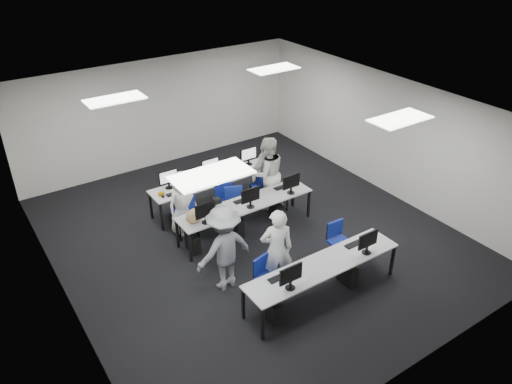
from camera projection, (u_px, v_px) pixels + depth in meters
room at (251, 176)px, 10.43m from camera, size 9.00×9.02×3.00m
ceiling_panels at (250, 108)px, 9.69m from camera, size 5.20×4.60×0.02m
desk_front at (323, 266)px, 9.10m from camera, size 3.20×0.70×0.73m
desk_mid at (246, 205)px, 10.98m from camera, size 3.20×0.70×0.73m
desk_back at (214, 180)px, 11.99m from camera, size 3.20×0.70×0.73m
equipment_front at (315, 285)px, 9.15m from camera, size 2.51×0.41×1.19m
equipment_mid at (239, 221)px, 11.03m from camera, size 2.91×0.41×1.19m
equipment_back at (221, 190)px, 12.25m from camera, size 2.91×0.41×1.19m
chair_0 at (268, 285)px, 9.28m from camera, size 0.50×0.53×0.84m
chair_1 at (339, 249)px, 10.28m from camera, size 0.42×0.46×0.84m
chair_2 at (188, 223)px, 11.07m from camera, size 0.58×0.60×0.91m
chair_3 at (226, 210)px, 11.58m from camera, size 0.54×0.56×0.88m
chair_4 at (274, 198)px, 12.01m from camera, size 0.48×0.52×0.98m
chair_5 at (184, 217)px, 11.32m from camera, size 0.54×0.56×0.84m
chair_6 at (232, 205)px, 11.74m from camera, size 0.58×0.61×0.90m
chair_7 at (261, 193)px, 12.31m from camera, size 0.47×0.50×0.84m
handbag at (194, 216)px, 10.21m from camera, size 0.43×0.31×0.33m
student_0 at (277, 250)px, 9.24m from camera, size 0.74×0.62×1.72m
student_1 at (267, 173)px, 11.81m from camera, size 0.98×0.82×1.82m
student_2 at (182, 203)px, 10.94m from camera, size 0.82×0.63×1.49m
student_3 at (265, 173)px, 11.99m from camera, size 1.06×0.72×1.67m
photographer at (224, 248)px, 9.24m from camera, size 1.16×0.70×1.76m
dslr_camera at (217, 201)px, 8.91m from camera, size 0.15×0.19×0.10m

